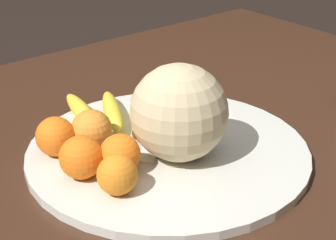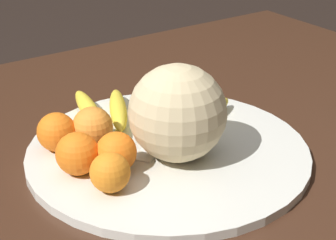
{
  "view_description": "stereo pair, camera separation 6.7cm",
  "coord_description": "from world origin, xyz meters",
  "px_view_note": "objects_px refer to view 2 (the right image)",
  "views": [
    {
      "loc": [
        -0.53,
        -0.63,
        1.2
      ],
      "look_at": [
        -0.04,
        -0.02,
        0.81
      ],
      "focal_mm": 60.0,
      "sensor_mm": 36.0,
      "label": 1
    },
    {
      "loc": [
        -0.48,
        -0.67,
        1.2
      ],
      "look_at": [
        -0.04,
        -0.02,
        0.81
      ],
      "focal_mm": 60.0,
      "sensor_mm": 36.0,
      "label": 2
    }
  ],
  "objects_px": {
    "banana_bunch": "(149,112)",
    "orange_mid_center": "(116,152)",
    "fruit_bowl": "(168,151)",
    "produce_tag": "(151,149)",
    "orange_front_right": "(93,127)",
    "orange_front_left": "(77,154)",
    "orange_back_left": "(57,132)",
    "orange_back_right": "(110,172)",
    "kitchen_table": "(179,189)",
    "melon": "(178,113)"
  },
  "relations": [
    {
      "from": "orange_back_right",
      "to": "kitchen_table",
      "type": "bearing_deg",
      "value": 23.53
    },
    {
      "from": "orange_front_right",
      "to": "banana_bunch",
      "type": "bearing_deg",
      "value": 12.34
    },
    {
      "from": "kitchen_table",
      "to": "melon",
      "type": "relative_size",
      "value": 9.47
    },
    {
      "from": "fruit_bowl",
      "to": "banana_bunch",
      "type": "bearing_deg",
      "value": 74.31
    },
    {
      "from": "kitchen_table",
      "to": "orange_back_left",
      "type": "distance_m",
      "value": 0.24
    },
    {
      "from": "melon",
      "to": "orange_front_right",
      "type": "distance_m",
      "value": 0.15
    },
    {
      "from": "orange_front_left",
      "to": "produce_tag",
      "type": "relative_size",
      "value": 0.77
    },
    {
      "from": "fruit_bowl",
      "to": "produce_tag",
      "type": "bearing_deg",
      "value": 157.83
    },
    {
      "from": "kitchen_table",
      "to": "banana_bunch",
      "type": "xyz_separation_m",
      "value": [
        -0.01,
        0.08,
        0.12
      ]
    },
    {
      "from": "banana_bunch",
      "to": "produce_tag",
      "type": "relative_size",
      "value": 3.21
    },
    {
      "from": "banana_bunch",
      "to": "orange_back_left",
      "type": "relative_size",
      "value": 4.31
    },
    {
      "from": "orange_front_right",
      "to": "orange_back_left",
      "type": "height_order",
      "value": "orange_front_right"
    },
    {
      "from": "kitchen_table",
      "to": "banana_bunch",
      "type": "bearing_deg",
      "value": 94.6
    },
    {
      "from": "orange_back_right",
      "to": "orange_back_left",
      "type": "bearing_deg",
      "value": 94.72
    },
    {
      "from": "orange_front_left",
      "to": "orange_mid_center",
      "type": "height_order",
      "value": "orange_front_left"
    },
    {
      "from": "banana_bunch",
      "to": "orange_mid_center",
      "type": "bearing_deg",
      "value": 172.06
    },
    {
      "from": "orange_back_left",
      "to": "orange_front_left",
      "type": "bearing_deg",
      "value": -92.89
    },
    {
      "from": "orange_back_right",
      "to": "orange_front_left",
      "type": "bearing_deg",
      "value": 103.75
    },
    {
      "from": "banana_bunch",
      "to": "orange_mid_center",
      "type": "height_order",
      "value": "orange_mid_center"
    },
    {
      "from": "kitchen_table",
      "to": "fruit_bowl",
      "type": "xyz_separation_m",
      "value": [
        -0.04,
        -0.02,
        0.1
      ]
    },
    {
      "from": "orange_mid_center",
      "to": "melon",
      "type": "bearing_deg",
      "value": -9.85
    },
    {
      "from": "kitchen_table",
      "to": "orange_front_right",
      "type": "xyz_separation_m",
      "value": [
        -0.13,
        0.06,
        0.14
      ]
    },
    {
      "from": "melon",
      "to": "produce_tag",
      "type": "xyz_separation_m",
      "value": [
        -0.02,
        0.04,
        -0.07
      ]
    },
    {
      "from": "orange_mid_center",
      "to": "orange_back_left",
      "type": "height_order",
      "value": "orange_back_left"
    },
    {
      "from": "orange_front_right",
      "to": "orange_mid_center",
      "type": "bearing_deg",
      "value": -94.66
    },
    {
      "from": "fruit_bowl",
      "to": "orange_front_left",
      "type": "bearing_deg",
      "value": 175.31
    },
    {
      "from": "orange_front_right",
      "to": "orange_back_right",
      "type": "relative_size",
      "value": 1.14
    },
    {
      "from": "orange_front_left",
      "to": "orange_back_left",
      "type": "xyz_separation_m",
      "value": [
        0.0,
        0.08,
        -0.0
      ]
    },
    {
      "from": "orange_front_right",
      "to": "produce_tag",
      "type": "height_order",
      "value": "orange_front_right"
    },
    {
      "from": "banana_bunch",
      "to": "orange_mid_center",
      "type": "relative_size",
      "value": 4.39
    },
    {
      "from": "melon",
      "to": "orange_front_right",
      "type": "height_order",
      "value": "melon"
    },
    {
      "from": "fruit_bowl",
      "to": "orange_back_right",
      "type": "height_order",
      "value": "orange_back_right"
    },
    {
      "from": "orange_back_left",
      "to": "orange_back_right",
      "type": "relative_size",
      "value": 1.08
    },
    {
      "from": "fruit_bowl",
      "to": "produce_tag",
      "type": "distance_m",
      "value": 0.03
    },
    {
      "from": "orange_back_left",
      "to": "kitchen_table",
      "type": "bearing_deg",
      "value": -22.52
    },
    {
      "from": "fruit_bowl",
      "to": "orange_front_left",
      "type": "xyz_separation_m",
      "value": [
        -0.15,
        0.01,
        0.04
      ]
    },
    {
      "from": "orange_front_left",
      "to": "orange_front_right",
      "type": "xyz_separation_m",
      "value": [
        0.06,
        0.06,
        0.0
      ]
    },
    {
      "from": "orange_back_left",
      "to": "produce_tag",
      "type": "relative_size",
      "value": 0.75
    },
    {
      "from": "kitchen_table",
      "to": "orange_back_right",
      "type": "bearing_deg",
      "value": -156.47
    },
    {
      "from": "orange_mid_center",
      "to": "orange_back_right",
      "type": "xyz_separation_m",
      "value": [
        -0.03,
        -0.04,
        -0.0
      ]
    },
    {
      "from": "fruit_bowl",
      "to": "orange_front_left",
      "type": "relative_size",
      "value": 7.03
    },
    {
      "from": "orange_back_left",
      "to": "orange_back_right",
      "type": "height_order",
      "value": "orange_back_left"
    },
    {
      "from": "fruit_bowl",
      "to": "orange_back_left",
      "type": "height_order",
      "value": "orange_back_left"
    },
    {
      "from": "fruit_bowl",
      "to": "orange_front_left",
      "type": "distance_m",
      "value": 0.16
    },
    {
      "from": "fruit_bowl",
      "to": "melon",
      "type": "relative_size",
      "value": 3.01
    },
    {
      "from": "orange_front_right",
      "to": "orange_mid_center",
      "type": "distance_m",
      "value": 0.09
    },
    {
      "from": "melon",
      "to": "orange_mid_center",
      "type": "xyz_separation_m",
      "value": [
        -0.1,
        0.02,
        -0.04
      ]
    },
    {
      "from": "fruit_bowl",
      "to": "orange_front_right",
      "type": "bearing_deg",
      "value": 141.13
    },
    {
      "from": "orange_front_left",
      "to": "orange_mid_center",
      "type": "distance_m",
      "value": 0.06
    },
    {
      "from": "banana_bunch",
      "to": "produce_tag",
      "type": "distance_m",
      "value": 0.11
    }
  ]
}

